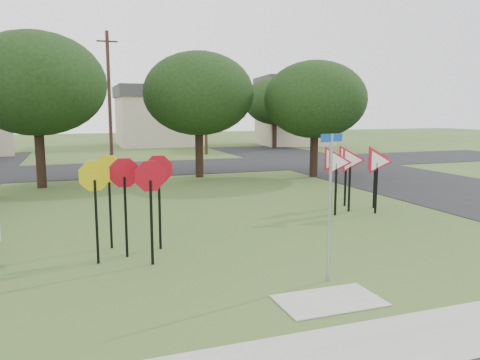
# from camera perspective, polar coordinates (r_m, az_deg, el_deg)

# --- Properties ---
(ground) EXTENTS (140.00, 140.00, 0.00)m
(ground) POSITION_cam_1_polar(r_m,az_deg,el_deg) (11.44, 4.64, -10.08)
(ground) COLOR #34521E
(sidewalk) EXTENTS (30.00, 1.60, 0.02)m
(sidewalk) POSITION_cam_1_polar(r_m,az_deg,el_deg) (8.09, 17.62, -18.54)
(sidewalk) COLOR #999890
(sidewalk) RESTS_ON ground
(street_right) EXTENTS (8.00, 50.00, 0.02)m
(street_right) POSITION_cam_1_polar(r_m,az_deg,el_deg) (26.08, 19.86, -0.04)
(street_right) COLOR black
(street_right) RESTS_ON ground
(street_far) EXTENTS (60.00, 8.00, 0.02)m
(street_far) POSITION_cam_1_polar(r_m,az_deg,el_deg) (30.43, -10.99, 1.45)
(street_far) COLOR black
(street_far) RESTS_ON ground
(curb_pad) EXTENTS (2.00, 1.20, 0.02)m
(curb_pad) POSITION_cam_1_polar(r_m,az_deg,el_deg) (9.44, 10.82, -14.25)
(curb_pad) COLOR #999890
(curb_pad) RESTS_ON ground
(street_name_sign) EXTENTS (0.62, 0.23, 3.16)m
(street_name_sign) POSITION_cam_1_polar(r_m,az_deg,el_deg) (10.00, 10.91, -2.24)
(street_name_sign) COLOR #93959B
(street_name_sign) RESTS_ON ground
(stop_sign_cluster) EXTENTS (2.39, 1.99, 2.51)m
(stop_sign_cluster) POSITION_cam_1_polar(r_m,az_deg,el_deg) (11.86, -13.52, -0.37)
(stop_sign_cluster) COLOR black
(stop_sign_cluster) RESTS_ON ground
(yield_sign_cluster) EXTENTS (2.95, 2.20, 2.40)m
(yield_sign_cluster) POSITION_cam_1_polar(r_m,az_deg,el_deg) (17.44, 13.60, 2.08)
(yield_sign_cluster) COLOR black
(yield_sign_cluster) RESTS_ON ground
(far_pole_a) EXTENTS (1.40, 0.24, 9.00)m
(far_pole_a) POSITION_cam_1_polar(r_m,az_deg,el_deg) (33.98, -15.64, 9.77)
(far_pole_a) COLOR #442A1F
(far_pole_a) RESTS_ON ground
(far_pole_b) EXTENTS (1.40, 0.24, 8.50)m
(far_pole_b) POSITION_cam_1_polar(r_m,az_deg,el_deg) (39.31, -4.19, 9.46)
(far_pole_b) COLOR #442A1F
(far_pole_b) RESTS_ON ground
(house_mid) EXTENTS (8.40, 8.40, 6.20)m
(house_mid) POSITION_cam_1_polar(r_m,az_deg,el_deg) (50.60, -10.04, 7.76)
(house_mid) COLOR beige
(house_mid) RESTS_ON ground
(house_right) EXTENTS (8.30, 8.30, 7.20)m
(house_right) POSITION_cam_1_polar(r_m,az_deg,el_deg) (51.09, 6.57, 8.41)
(house_right) COLOR beige
(house_right) RESTS_ON ground
(tree_near_left) EXTENTS (6.40, 6.40, 7.27)m
(tree_near_left) POSITION_cam_1_polar(r_m,az_deg,el_deg) (23.96, -23.64, 10.68)
(tree_near_left) COLOR black
(tree_near_left) RESTS_ON ground
(tree_near_mid) EXTENTS (6.00, 6.00, 6.80)m
(tree_near_mid) POSITION_cam_1_polar(r_m,az_deg,el_deg) (25.73, -5.07, 10.44)
(tree_near_mid) COLOR black
(tree_near_mid) RESTS_ON ground
(tree_near_right) EXTENTS (5.60, 5.60, 6.33)m
(tree_near_right) POSITION_cam_1_polar(r_m,az_deg,el_deg) (26.07, 9.15, 9.64)
(tree_near_right) COLOR black
(tree_near_right) RESTS_ON ground
(tree_far_right) EXTENTS (6.00, 6.00, 6.80)m
(tree_far_right) POSITION_cam_1_polar(r_m,az_deg,el_deg) (45.79, 4.27, 9.55)
(tree_far_right) COLOR black
(tree_far_right) RESTS_ON ground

